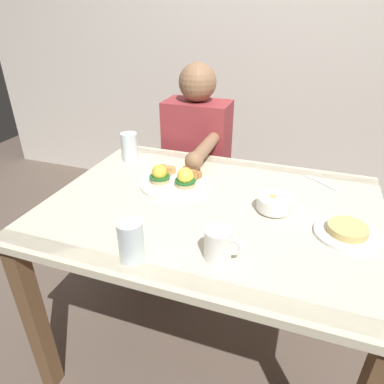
{
  "coord_description": "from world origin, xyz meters",
  "views": [
    {
      "loc": [
        0.29,
        -1.04,
        1.38
      ],
      "look_at": [
        -0.08,
        0.0,
        0.78
      ],
      "focal_mm": 32.16,
      "sensor_mm": 36.0,
      "label": 1
    }
  ],
  "objects_px": {
    "coffee_mug": "(219,243)",
    "water_glass_far": "(131,243)",
    "dining_table": "(211,229)",
    "diner_person": "(196,158)",
    "water_glass_near": "(130,149)",
    "eggs_benedict_plate": "(174,180)",
    "side_plate": "(347,232)",
    "fork": "(319,182)",
    "fruit_bowl": "(274,204)"
  },
  "relations": [
    {
      "from": "fruit_bowl",
      "to": "coffee_mug",
      "type": "relative_size",
      "value": 1.08
    },
    {
      "from": "coffee_mug",
      "to": "water_glass_far",
      "type": "distance_m",
      "value": 0.25
    },
    {
      "from": "fork",
      "to": "diner_person",
      "type": "xyz_separation_m",
      "value": [
        -0.63,
        0.28,
        -0.09
      ]
    },
    {
      "from": "eggs_benedict_plate",
      "to": "water_glass_near",
      "type": "relative_size",
      "value": 2.07
    },
    {
      "from": "eggs_benedict_plate",
      "to": "water_glass_far",
      "type": "bearing_deg",
      "value": -82.66
    },
    {
      "from": "eggs_benedict_plate",
      "to": "fork",
      "type": "distance_m",
      "value": 0.6
    },
    {
      "from": "water_glass_near",
      "to": "water_glass_far",
      "type": "distance_m",
      "value": 0.73
    },
    {
      "from": "diner_person",
      "to": "side_plate",
      "type": "bearing_deg",
      "value": -41.6
    },
    {
      "from": "water_glass_near",
      "to": "diner_person",
      "type": "height_order",
      "value": "diner_person"
    },
    {
      "from": "fruit_bowl",
      "to": "water_glass_near",
      "type": "distance_m",
      "value": 0.74
    },
    {
      "from": "eggs_benedict_plate",
      "to": "coffee_mug",
      "type": "relative_size",
      "value": 2.43
    },
    {
      "from": "eggs_benedict_plate",
      "to": "side_plate",
      "type": "bearing_deg",
      "value": -12.22
    },
    {
      "from": "coffee_mug",
      "to": "diner_person",
      "type": "height_order",
      "value": "diner_person"
    },
    {
      "from": "dining_table",
      "to": "eggs_benedict_plate",
      "type": "distance_m",
      "value": 0.25
    },
    {
      "from": "water_glass_far",
      "to": "water_glass_near",
      "type": "bearing_deg",
      "value": 118.7
    },
    {
      "from": "dining_table",
      "to": "diner_person",
      "type": "xyz_separation_m",
      "value": [
        -0.26,
        0.6,
        0.02
      ]
    },
    {
      "from": "dining_table",
      "to": "fork",
      "type": "height_order",
      "value": "fork"
    },
    {
      "from": "dining_table",
      "to": "fork",
      "type": "bearing_deg",
      "value": 41.08
    },
    {
      "from": "water_glass_near",
      "to": "water_glass_far",
      "type": "bearing_deg",
      "value": -61.3
    },
    {
      "from": "dining_table",
      "to": "water_glass_near",
      "type": "distance_m",
      "value": 0.57
    },
    {
      "from": "water_glass_near",
      "to": "water_glass_far",
      "type": "relative_size",
      "value": 1.05
    },
    {
      "from": "eggs_benedict_plate",
      "to": "fruit_bowl",
      "type": "relative_size",
      "value": 2.25
    },
    {
      "from": "side_plate",
      "to": "water_glass_far",
      "type": "bearing_deg",
      "value": -151.03
    },
    {
      "from": "dining_table",
      "to": "diner_person",
      "type": "bearing_deg",
      "value": 113.76
    },
    {
      "from": "fork",
      "to": "dining_table",
      "type": "bearing_deg",
      "value": -138.92
    },
    {
      "from": "fruit_bowl",
      "to": "water_glass_near",
      "type": "xyz_separation_m",
      "value": [
        -0.7,
        0.24,
        0.03
      ]
    },
    {
      "from": "diner_person",
      "to": "coffee_mug",
      "type": "bearing_deg",
      "value": -67.34
    },
    {
      "from": "side_plate",
      "to": "diner_person",
      "type": "height_order",
      "value": "diner_person"
    },
    {
      "from": "eggs_benedict_plate",
      "to": "coffee_mug",
      "type": "height_order",
      "value": "coffee_mug"
    },
    {
      "from": "fruit_bowl",
      "to": "side_plate",
      "type": "height_order",
      "value": "fruit_bowl"
    },
    {
      "from": "fork",
      "to": "coffee_mug",
      "type": "bearing_deg",
      "value": -113.8
    },
    {
      "from": "dining_table",
      "to": "water_glass_near",
      "type": "height_order",
      "value": "water_glass_near"
    },
    {
      "from": "coffee_mug",
      "to": "side_plate",
      "type": "distance_m",
      "value": 0.43
    },
    {
      "from": "fork",
      "to": "fruit_bowl",
      "type": "bearing_deg",
      "value": -117.47
    },
    {
      "from": "eggs_benedict_plate",
      "to": "water_glass_near",
      "type": "distance_m",
      "value": 0.34
    },
    {
      "from": "water_glass_far",
      "to": "dining_table",
      "type": "bearing_deg",
      "value": 70.53
    },
    {
      "from": "side_plate",
      "to": "fork",
      "type": "bearing_deg",
      "value": 103.96
    },
    {
      "from": "fork",
      "to": "water_glass_near",
      "type": "xyz_separation_m",
      "value": [
        -0.85,
        -0.05,
        0.05
      ]
    },
    {
      "from": "dining_table",
      "to": "fruit_bowl",
      "type": "height_order",
      "value": "fruit_bowl"
    },
    {
      "from": "fruit_bowl",
      "to": "dining_table",
      "type": "bearing_deg",
      "value": -171.45
    },
    {
      "from": "dining_table",
      "to": "water_glass_far",
      "type": "distance_m",
      "value": 0.42
    },
    {
      "from": "coffee_mug",
      "to": "eggs_benedict_plate",
      "type": "bearing_deg",
      "value": 127.59
    },
    {
      "from": "side_plate",
      "to": "diner_person",
      "type": "relative_size",
      "value": 0.18
    },
    {
      "from": "eggs_benedict_plate",
      "to": "water_glass_near",
      "type": "xyz_separation_m",
      "value": [
        -0.29,
        0.17,
        0.03
      ]
    },
    {
      "from": "fork",
      "to": "water_glass_far",
      "type": "height_order",
      "value": "water_glass_far"
    },
    {
      "from": "side_plate",
      "to": "coffee_mug",
      "type": "bearing_deg",
      "value": -145.98
    },
    {
      "from": "water_glass_far",
      "to": "diner_person",
      "type": "distance_m",
      "value": 0.99
    },
    {
      "from": "coffee_mug",
      "to": "water_glass_far",
      "type": "bearing_deg",
      "value": -159.78
    },
    {
      "from": "side_plate",
      "to": "diner_person",
      "type": "distance_m",
      "value": 0.97
    },
    {
      "from": "water_glass_near",
      "to": "diner_person",
      "type": "bearing_deg",
      "value": 56.88
    }
  ]
}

